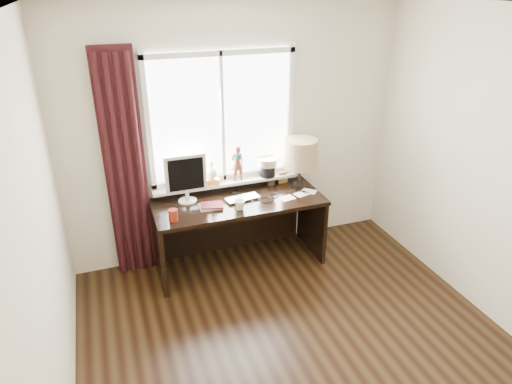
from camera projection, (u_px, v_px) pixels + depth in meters
name	position (u px, v px, depth m)	size (l,w,h in m)	color
floor	(316.00, 374.00, 3.51)	(3.50, 4.00, 0.00)	#2F1F0E
ceiling	(345.00, 12.00, 2.39)	(3.50, 4.00, 0.00)	white
wall_back	(236.00, 135.00, 4.65)	(3.50, 2.60, 0.00)	beige
wall_left	(34.00, 282.00, 2.42)	(4.00, 2.60, 0.00)	beige
laptop	(243.00, 198.00, 4.55)	(0.34, 0.22, 0.03)	silver
mug	(240.00, 205.00, 4.34)	(0.10, 0.09, 0.10)	white
red_cup	(173.00, 215.00, 4.14)	(0.08, 0.08, 0.11)	maroon
window	(223.00, 138.00, 4.56)	(1.52, 0.21, 1.40)	white
curtain	(125.00, 169.00, 4.31)	(0.38, 0.09, 2.25)	black
desk	(236.00, 217.00, 4.73)	(1.70, 0.70, 0.75)	black
monitor	(186.00, 176.00, 4.39)	(0.40, 0.18, 0.49)	beige
notebook_stack	(211.00, 206.00, 4.39)	(0.24, 0.19, 0.03)	beige
brush_holder	(271.00, 179.00, 4.86)	(0.09, 0.09, 0.25)	black
icon_frame	(283.00, 177.00, 4.89)	(0.10, 0.02, 0.13)	gold
table_lamp	(300.00, 154.00, 4.69)	(0.35, 0.35, 0.52)	black
loose_papers	(299.00, 194.00, 4.66)	(0.46, 0.24, 0.00)	white
desk_cables	(260.00, 197.00, 4.60)	(0.45, 0.42, 0.01)	black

